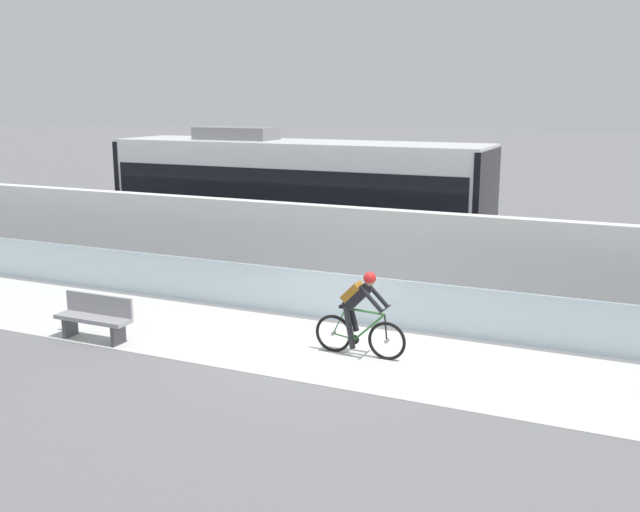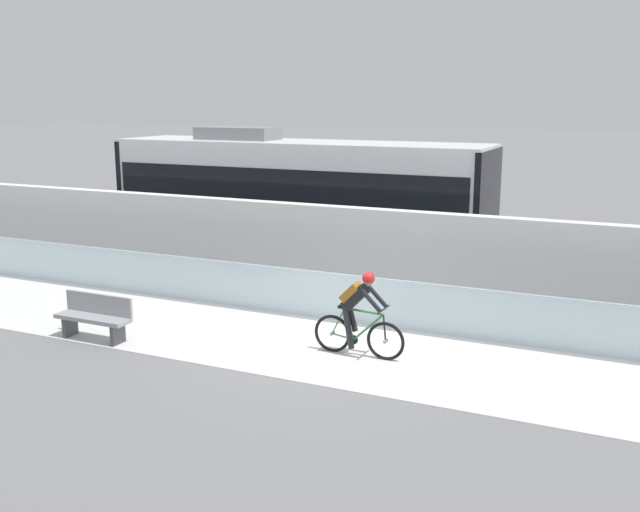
% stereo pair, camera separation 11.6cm
% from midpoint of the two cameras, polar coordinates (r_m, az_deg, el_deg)
% --- Properties ---
extents(ground_plane, '(200.00, 200.00, 0.00)m').
position_cam_midpoint_polar(ground_plane, '(13.79, 0.17, -7.37)').
color(ground_plane, slate).
extents(bike_path_deck, '(32.00, 3.20, 0.01)m').
position_cam_midpoint_polar(bike_path_deck, '(13.79, 0.17, -7.35)').
color(bike_path_deck, silver).
rests_on(bike_path_deck, ground).
extents(glass_parapet, '(32.00, 0.05, 1.03)m').
position_cam_midpoint_polar(glass_parapet, '(15.26, 3.08, -3.42)').
color(glass_parapet, silver).
rests_on(glass_parapet, ground).
extents(concrete_barrier_wall, '(32.00, 0.36, 2.17)m').
position_cam_midpoint_polar(concrete_barrier_wall, '(16.76, 5.38, -0.02)').
color(concrete_barrier_wall, silver).
rests_on(concrete_barrier_wall, ground).
extents(tram_rail_near, '(32.00, 0.08, 0.01)m').
position_cam_midpoint_polar(tram_rail_near, '(19.30, 7.79, -1.73)').
color(tram_rail_near, '#595654').
rests_on(tram_rail_near, ground).
extents(tram_rail_far, '(32.00, 0.08, 0.01)m').
position_cam_midpoint_polar(tram_rail_far, '(20.64, 8.96, -0.85)').
color(tram_rail_far, '#595654').
rests_on(tram_rail_far, ground).
extents(tram, '(11.06, 2.54, 3.81)m').
position_cam_midpoint_polar(tram, '(21.02, -1.61, 4.77)').
color(tram, silver).
rests_on(tram, ground).
extents(cyclist_on_bike, '(1.77, 0.58, 1.61)m').
position_cam_midpoint_polar(cyclist_on_bike, '(13.25, 3.28, -4.59)').
color(cyclist_on_bike, black).
rests_on(cyclist_on_bike, ground).
extents(bench, '(1.60, 0.45, 0.89)m').
position_cam_midpoint_polar(bench, '(14.88, -17.05, -4.52)').
color(bench, gray).
rests_on(bench, ground).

